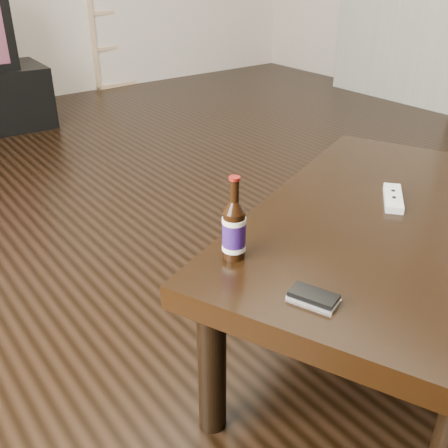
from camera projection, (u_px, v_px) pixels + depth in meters
floor at (296, 223)px, 2.46m from camera, size 5.00×6.00×0.01m
bookshelf at (113, 7)px, 4.76m from camera, size 0.72×0.38×1.29m
coffee_table at (391, 234)px, 1.52m from camera, size 1.43×1.16×0.47m
beer_bottle at (234, 230)px, 1.25m from camera, size 0.08×0.08×0.21m
phone at (314, 297)px, 1.12m from camera, size 0.09×0.12×0.02m
remote at (393, 198)px, 1.57m from camera, size 0.17×0.15×0.02m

